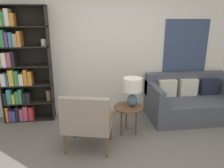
# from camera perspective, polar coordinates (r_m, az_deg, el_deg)

# --- Properties ---
(wall_back) EXTENTS (6.40, 0.08, 2.70)m
(wall_back) POSITION_cam_1_polar(r_m,az_deg,el_deg) (4.42, -0.20, 9.27)
(wall_back) COLOR silver
(wall_back) RESTS_ON ground_plane
(bookshelf) EXTENTS (0.93, 0.30, 2.16)m
(bookshelf) POSITION_cam_1_polar(r_m,az_deg,el_deg) (4.42, -23.03, 3.41)
(bookshelf) COLOR black
(bookshelf) RESTS_ON ground_plane
(armchair) EXTENTS (0.81, 0.71, 0.90)m
(armchair) POSITION_cam_1_polar(r_m,az_deg,el_deg) (3.23, -6.64, -9.34)
(armchair) COLOR brown
(armchair) RESTS_ON ground_plane
(couch) EXTENTS (1.71, 0.93, 0.85)m
(couch) POSITION_cam_1_polar(r_m,az_deg,el_deg) (4.70, 19.80, -4.32)
(couch) COLOR #474C56
(couch) RESTS_ON ground_plane
(side_table) EXTENTS (0.49, 0.49, 0.50)m
(side_table) POSITION_cam_1_polar(r_m,az_deg,el_deg) (3.74, 4.25, -6.68)
(side_table) COLOR brown
(side_table) RESTS_ON ground_plane
(table_lamp) EXTENTS (0.32, 0.32, 0.49)m
(table_lamp) POSITION_cam_1_polar(r_m,az_deg,el_deg) (3.63, 5.37, -1.04)
(table_lamp) COLOR slate
(table_lamp) RESTS_ON side_table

